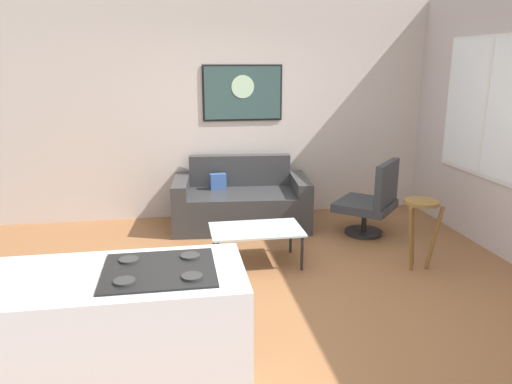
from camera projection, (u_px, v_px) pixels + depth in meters
ground at (268, 294)px, 4.41m from camera, size 6.40×6.40×0.04m
back_wall at (234, 111)px, 6.35m from camera, size 6.40×0.05×2.80m
couch at (241, 203)px, 6.14m from camera, size 1.74×1.02×0.85m
coffee_table at (256, 231)px, 4.94m from camera, size 0.93×0.57×0.38m
armchair at (372, 201)px, 5.75m from camera, size 0.89×0.89×0.91m
bar_stool at (421, 216)px, 4.79m from camera, size 0.38×0.38×0.70m
kitchen_counter at (117, 351)px, 2.70m from camera, size 1.43×0.69×0.95m
wall_painting at (243, 93)px, 6.27m from camera, size 1.04×0.03×0.71m
window at (487, 108)px, 5.28m from camera, size 0.03×1.58×1.53m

